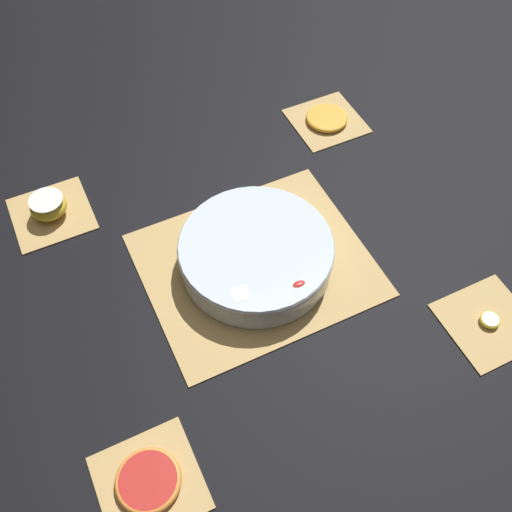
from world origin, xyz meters
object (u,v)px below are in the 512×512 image
at_px(apple_half, 48,206).
at_px(banana_coin_single, 490,320).
at_px(grapefruit_slice, 148,481).
at_px(fruit_salad_bowl, 255,253).
at_px(orange_slice_whole, 327,118).

bearing_deg(apple_half, banana_coin_single, -42.45).
relative_size(apple_half, banana_coin_single, 2.05).
relative_size(banana_coin_single, grapefruit_slice, 0.35).
xyz_separation_m(fruit_salad_bowl, apple_half, (-0.32, 0.30, -0.01)).
distance_m(fruit_salad_bowl, orange_slice_whole, 0.44).
bearing_deg(orange_slice_whole, fruit_salad_bowl, -137.66).
xyz_separation_m(orange_slice_whole, grapefruit_slice, (-0.65, -0.59, 0.00)).
bearing_deg(grapefruit_slice, orange_slice_whole, 42.45).
bearing_deg(banana_coin_single, grapefruit_slice, 180.00).
bearing_deg(banana_coin_single, apple_half, 137.55).
distance_m(fruit_salad_bowl, banana_coin_single, 0.44).
height_order(fruit_salad_bowl, grapefruit_slice, fruit_salad_bowl).
distance_m(fruit_salad_bowl, grapefruit_slice, 0.44).
bearing_deg(grapefruit_slice, banana_coin_single, -0.00).
relative_size(orange_slice_whole, banana_coin_single, 2.65).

